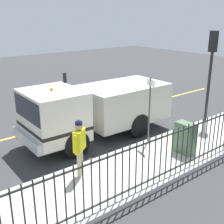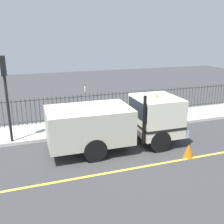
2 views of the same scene
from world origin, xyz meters
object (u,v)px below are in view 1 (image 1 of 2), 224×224
(traffic_light_near, at_px, (212,59))
(street_sign, at_px, (150,103))
(work_truck, at_px, (92,108))
(utility_cabinet, at_px, (185,138))
(worker_standing, at_px, (79,142))
(traffic_cone, at_px, (20,130))

(traffic_light_near, relative_size, street_sign, 1.59)
(work_truck, relative_size, street_sign, 2.48)
(work_truck, distance_m, street_sign, 2.26)
(traffic_light_near, xyz_separation_m, utility_cabinet, (1.36, -3.19, -2.23))
(traffic_light_near, bearing_deg, work_truck, 70.48)
(worker_standing, distance_m, street_sign, 3.34)
(traffic_light_near, bearing_deg, utility_cabinet, 115.25)
(utility_cabinet, xyz_separation_m, traffic_cone, (-5.16, -3.76, -0.40))
(utility_cabinet, distance_m, street_sign, 1.74)
(work_truck, height_order, street_sign, street_sign)
(traffic_cone, height_order, street_sign, street_sign)
(utility_cabinet, bearing_deg, traffic_light_near, 113.09)
(worker_standing, xyz_separation_m, utility_cabinet, (0.94, 3.61, -0.53))
(worker_standing, height_order, traffic_light_near, traffic_light_near)
(traffic_cone, xyz_separation_m, street_sign, (3.76, 3.42, 1.39))
(work_truck, distance_m, traffic_cone, 3.07)
(work_truck, relative_size, utility_cabinet, 5.64)
(street_sign, bearing_deg, utility_cabinet, 13.48)
(utility_cabinet, distance_m, traffic_cone, 6.39)
(street_sign, bearing_deg, work_truck, -146.41)
(utility_cabinet, height_order, street_sign, street_sign)
(traffic_light_near, relative_size, traffic_cone, 6.72)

